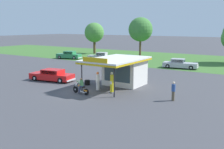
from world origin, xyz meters
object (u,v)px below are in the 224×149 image
at_px(parked_car_back_row_centre_right, 128,59).
at_px(gas_pump_offside, 112,83).
at_px(bystander_leaning_by_kiosk, 114,68).
at_px(featured_classic_sedan, 52,75).
at_px(motorcycle_with_rider, 81,87).
at_px(bystander_admiring_sedan, 173,91).
at_px(gas_pump_nearside, 98,82).
at_px(parked_car_back_row_right, 180,64).
at_px(parked_car_back_row_left, 101,57).
at_px(bystander_standing_back_lot, 98,60).
at_px(parked_car_back_row_far_left, 69,55).
at_px(spare_tire_stack, 87,83).

bearing_deg(parked_car_back_row_centre_right, gas_pump_offside, -64.69).
bearing_deg(bystander_leaning_by_kiosk, featured_classic_sedan, -114.15).
xyz_separation_m(motorcycle_with_rider, bystander_admiring_sedan, (8.28, 2.61, 0.25)).
bearing_deg(featured_classic_sedan, motorcycle_with_rider, -22.65).
distance_m(gas_pump_nearside, bystander_admiring_sedan, 7.74).
bearing_deg(motorcycle_with_rider, bystander_leaning_by_kiosk, 106.63).
xyz_separation_m(motorcycle_with_rider, parked_car_back_row_right, (2.79, 20.52, 0.01)).
relative_size(featured_classic_sedan, parked_car_back_row_left, 1.08).
bearing_deg(motorcycle_with_rider, gas_pump_nearside, 73.85).
relative_size(motorcycle_with_rider, bystander_standing_back_lot, 1.40).
height_order(gas_pump_offside, bystander_admiring_sedan, gas_pump_offside).
bearing_deg(gas_pump_nearside, parked_car_back_row_far_left, 138.50).
xyz_separation_m(featured_classic_sedan, parked_car_back_row_right, (9.72, 17.63, 0.01)).
relative_size(gas_pump_nearside, gas_pump_offside, 0.92).
xyz_separation_m(gas_pump_offside, bystander_standing_back_lot, (-12.39, 14.64, -0.14)).
relative_size(motorcycle_with_rider, parked_car_back_row_right, 0.39).
bearing_deg(motorcycle_with_rider, featured_classic_sedan, 157.35).
relative_size(gas_pump_nearside, bystander_admiring_sedan, 1.13).
distance_m(parked_car_back_row_right, spare_tire_stack, 17.75).
bearing_deg(bystander_standing_back_lot, featured_classic_sedan, -76.94).
distance_m(parked_car_back_row_left, bystander_standing_back_lot, 6.34).
bearing_deg(parked_car_back_row_left, bystander_standing_back_lot, -58.78).
xyz_separation_m(parked_car_back_row_far_left, bystander_standing_back_lot, (9.92, -3.59, 0.11)).
bearing_deg(bystander_admiring_sedan, gas_pump_offside, -173.81).
bearing_deg(bystander_admiring_sedan, bystander_leaning_by_kiosk, 143.99).
xyz_separation_m(featured_classic_sedan, parked_car_back_row_centre_right, (0.09, 18.35, 0.00)).
relative_size(motorcycle_with_rider, parked_car_back_row_left, 0.41).
distance_m(parked_car_back_row_right, parked_car_back_row_far_left, 22.82).
height_order(motorcycle_with_rider, featured_classic_sedan, motorcycle_with_rider).
bearing_deg(motorcycle_with_rider, parked_car_back_row_left, 121.33).
distance_m(gas_pump_nearside, parked_car_back_row_centre_right, 20.67).
distance_m(gas_pump_offside, parked_car_back_row_right, 18.57).
bearing_deg(parked_car_back_row_right, spare_tire_stack, -105.52).
bearing_deg(parked_car_back_row_left, gas_pump_nearside, -55.15).
xyz_separation_m(featured_classic_sedan, parked_car_back_row_left, (-6.46, 19.12, 0.02)).
relative_size(featured_classic_sedan, parked_car_back_row_centre_right, 1.07).
distance_m(bystander_admiring_sedan, bystander_standing_back_lot, 23.11).
bearing_deg(parked_car_back_row_right, bystander_admiring_sedan, -72.95).
xyz_separation_m(gas_pump_nearside, gas_pump_offside, (1.71, 0.00, 0.08)).
relative_size(bystander_leaning_by_kiosk, bystander_admiring_sedan, 0.91).
bearing_deg(parked_car_back_row_centre_right, bystander_admiring_sedan, -50.93).
relative_size(parked_car_back_row_centre_right, spare_tire_stack, 8.96).
distance_m(gas_pump_offside, spare_tire_stack, 4.53).
relative_size(parked_car_back_row_centre_right, bystander_leaning_by_kiosk, 3.46).
height_order(parked_car_back_row_right, parked_car_back_row_centre_right, parked_car_back_row_right).
height_order(gas_pump_nearside, parked_car_back_row_right, gas_pump_nearside).
distance_m(parked_car_back_row_right, bystander_admiring_sedan, 18.74).
relative_size(gas_pump_nearside, featured_classic_sedan, 0.34).
height_order(parked_car_back_row_left, bystander_admiring_sedan, bystander_admiring_sedan).
bearing_deg(featured_classic_sedan, bystander_admiring_sedan, -1.07).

